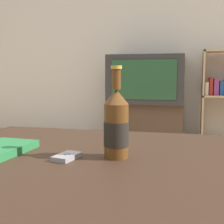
# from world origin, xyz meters

# --- Properties ---
(back_wall) EXTENTS (8.00, 0.05, 2.60)m
(back_wall) POSITION_xyz_m (0.00, 3.02, 1.30)
(back_wall) COLOR silver
(back_wall) RESTS_ON ground_plane
(coffee_table) EXTENTS (1.04, 0.89, 0.50)m
(coffee_table) POSITION_xyz_m (0.00, 0.00, 0.43)
(coffee_table) COLOR #332116
(coffee_table) RESTS_ON ground_plane
(tv_stand) EXTENTS (0.85, 0.39, 0.42)m
(tv_stand) POSITION_xyz_m (-0.15, 2.75, 0.21)
(tv_stand) COLOR #4C3828
(tv_stand) RESTS_ON ground_plane
(television) EXTENTS (0.86, 0.55, 0.55)m
(television) POSITION_xyz_m (-0.15, 2.75, 0.69)
(television) COLOR #2D2D2D
(television) RESTS_ON tv_stand
(bookshelf) EXTENTS (0.47, 0.30, 1.02)m
(bookshelf) POSITION_xyz_m (0.70, 2.81, 0.54)
(bookshelf) COLOR tan
(bookshelf) RESTS_ON ground_plane
(beer_bottle) EXTENTS (0.07, 0.07, 0.27)m
(beer_bottle) POSITION_xyz_m (0.10, 0.01, 0.60)
(beer_bottle) COLOR #563314
(beer_bottle) RESTS_ON coffee_table
(cell_phone) EXTENTS (0.07, 0.10, 0.02)m
(cell_phone) POSITION_xyz_m (-0.04, -0.04, 0.51)
(cell_phone) COLOR gray
(cell_phone) RESTS_ON coffee_table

